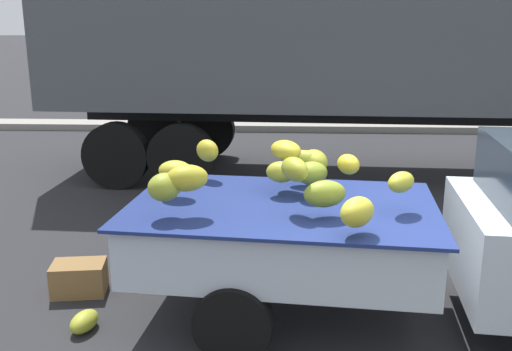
# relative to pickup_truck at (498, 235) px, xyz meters

# --- Properties ---
(ground) EXTENTS (220.00, 220.00, 0.00)m
(ground) POSITION_rel_pickup_truck_xyz_m (-0.71, -0.06, -0.89)
(ground) COLOR #28282B
(curb_strip) EXTENTS (80.00, 0.80, 0.16)m
(curb_strip) POSITION_rel_pickup_truck_xyz_m (-0.71, 9.74, -0.81)
(curb_strip) COLOR gray
(curb_strip) RESTS_ON ground
(pickup_truck) EXTENTS (4.92, 2.18, 1.70)m
(pickup_truck) POSITION_rel_pickup_truck_xyz_m (0.00, 0.00, 0.00)
(pickup_truck) COLOR silver
(pickup_truck) RESTS_ON ground
(semi_trailer) EXTENTS (12.10, 3.12, 3.95)m
(semi_trailer) POSITION_rel_pickup_truck_xyz_m (0.12, 5.33, 1.65)
(semi_trailer) COLOR #4C5156
(semi_trailer) RESTS_ON ground
(fallen_banana_bunch_near_tailgate) EXTENTS (0.27, 0.38, 0.17)m
(fallen_banana_bunch_near_tailgate) POSITION_rel_pickup_truck_xyz_m (-3.58, -0.19, -0.80)
(fallen_banana_bunch_near_tailgate) COLOR #A8AC2D
(fallen_banana_bunch_near_tailgate) RESTS_ON ground
(produce_crate) EXTENTS (0.57, 0.43, 0.32)m
(produce_crate) POSITION_rel_pickup_truck_xyz_m (-3.87, 0.53, -0.73)
(produce_crate) COLOR olive
(produce_crate) RESTS_ON ground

